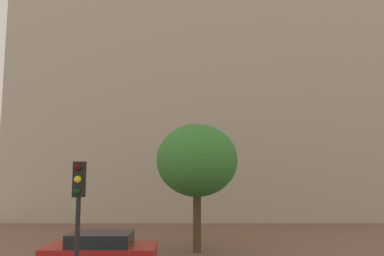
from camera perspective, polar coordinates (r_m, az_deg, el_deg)
name	(u,v)px	position (r m, az deg, el deg)	size (l,w,h in m)	color
landmark_building	(193,94)	(34.32, 0.17, 5.43)	(30.14, 13.47, 34.72)	#B2A893
car_red	(101,251)	(15.75, -14.24, -18.41)	(4.45, 2.08, 1.41)	red
traffic_light_pole	(79,210)	(9.73, -17.56, -12.37)	(0.28, 0.34, 4.17)	black
tree_curb_far	(198,160)	(17.80, 0.89, -5.17)	(3.99, 3.99, 6.22)	#4C3823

